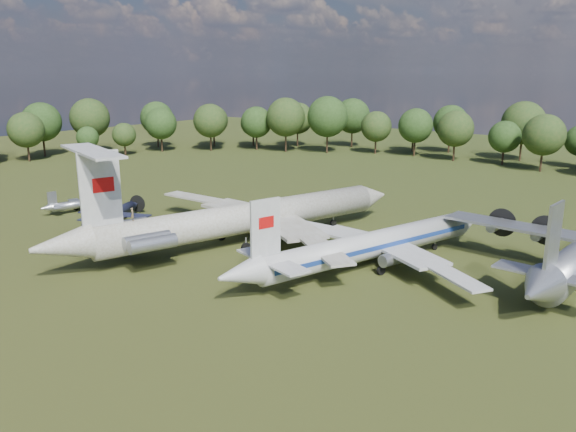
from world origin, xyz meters
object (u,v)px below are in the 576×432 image
Objects in this scene: il62_airliner at (247,223)px; small_prop_northwest at (80,206)px; tu104_jet at (372,250)px; small_prop_west at (113,216)px; person_on_il62 at (133,214)px.

il62_airliner is 33.74m from small_prop_northwest.
il62_airliner is 1.30× the size of tu104_jet.
small_prop_west is 10.71m from small_prop_northwest.
tu104_jet is 51.75m from small_prop_northwest.
tu104_jet is at bearing -113.11° from person_on_il62.
il62_airliner is 3.53× the size of small_prop_west.
small_prop_west is at bearing 5.78° from small_prop_northwest.
person_on_il62 reaches higher than small_prop_northwest.
small_prop_northwest is (-10.66, 1.00, -0.19)m from small_prop_west.
small_prop_northwest is at bearing -156.50° from il62_airliner.
person_on_il62 is (29.18, -10.36, 5.33)m from small_prop_northwest.
small_prop_west is (-22.72, -5.55, -1.59)m from il62_airliner.
small_prop_northwest is 31.42m from person_on_il62.
il62_airliner is 23.44m from small_prop_west.
person_on_il62 is at bearing -90.00° from il62_airliner.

